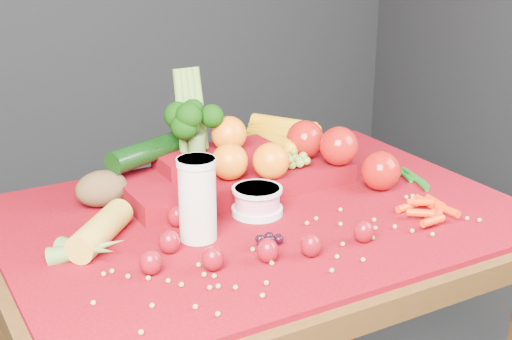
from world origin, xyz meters
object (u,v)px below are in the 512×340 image
yogurt_bowl (257,200)px  produce_mound (249,159)px  table (261,258)px  milk_glass (197,196)px

yogurt_bowl → produce_mound: produce_mound is taller
yogurt_bowl → table: bearing=17.0°
produce_mound → yogurt_bowl: bearing=-113.3°
table → milk_glass: milk_glass is taller
milk_glass → yogurt_bowl: milk_glass is taller
yogurt_bowl → milk_glass: bearing=-163.3°
table → milk_glass: size_ratio=6.73×
produce_mound → milk_glass: bearing=-138.3°
table → produce_mound: (0.05, 0.15, 0.17)m
milk_glass → yogurt_bowl: (0.16, 0.05, -0.06)m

